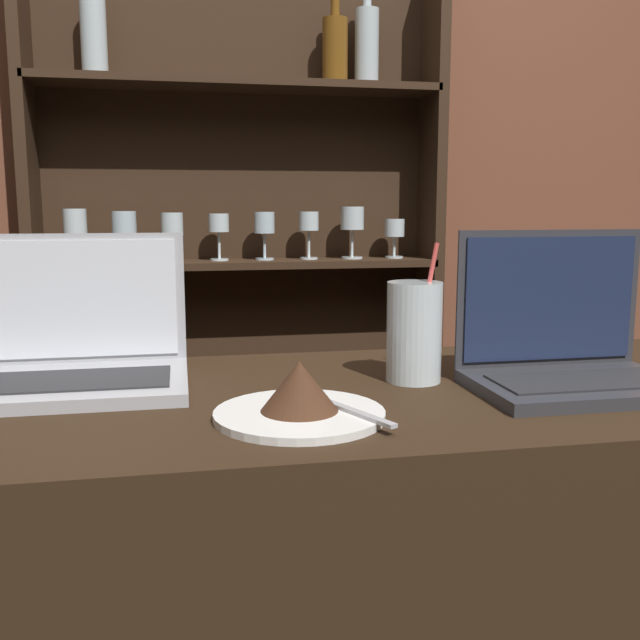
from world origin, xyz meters
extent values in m
cube|color=brown|center=(0.00, 1.43, 1.35)|extent=(7.00, 0.06, 2.70)
cube|color=#332114|center=(-0.63, 1.31, 0.97)|extent=(0.03, 0.18, 1.93)
cube|color=#332114|center=(0.47, 1.31, 0.97)|extent=(0.03, 0.18, 1.93)
cube|color=#332114|center=(-0.08, 1.40, 0.97)|extent=(1.14, 0.02, 1.93)
cube|color=#332114|center=(-0.08, 1.31, 0.58)|extent=(1.10, 0.18, 0.02)
cube|color=#332114|center=(-0.08, 1.31, 1.06)|extent=(1.10, 0.18, 0.02)
cube|color=#332114|center=(-0.08, 1.31, 1.55)|extent=(1.10, 0.18, 0.02)
cylinder|color=silver|center=(-0.52, 1.31, 1.08)|extent=(0.06, 0.06, 0.01)
cylinder|color=silver|center=(-0.52, 1.31, 1.12)|extent=(0.01, 0.01, 0.07)
cylinder|color=silver|center=(-0.52, 1.31, 1.18)|extent=(0.06, 0.06, 0.07)
cylinder|color=silver|center=(-0.40, 1.31, 1.08)|extent=(0.06, 0.06, 0.01)
cylinder|color=silver|center=(-0.40, 1.31, 1.12)|extent=(0.01, 0.01, 0.07)
cylinder|color=silver|center=(-0.40, 1.31, 1.18)|extent=(0.07, 0.07, 0.06)
cylinder|color=silver|center=(-0.27, 1.31, 1.08)|extent=(0.05, 0.05, 0.01)
cylinder|color=silver|center=(-0.27, 1.31, 1.11)|extent=(0.01, 0.01, 0.07)
cylinder|color=silver|center=(-0.27, 1.31, 1.18)|extent=(0.06, 0.06, 0.06)
cylinder|color=silver|center=(-0.14, 1.31, 1.08)|extent=(0.05, 0.05, 0.01)
cylinder|color=silver|center=(-0.14, 1.31, 1.12)|extent=(0.01, 0.01, 0.07)
cylinder|color=silver|center=(-0.14, 1.31, 1.18)|extent=(0.06, 0.06, 0.05)
cylinder|color=silver|center=(-0.01, 1.31, 1.08)|extent=(0.05, 0.05, 0.01)
cylinder|color=silver|center=(-0.01, 1.31, 1.11)|extent=(0.01, 0.01, 0.07)
cylinder|color=silver|center=(-0.01, 1.31, 1.18)|extent=(0.06, 0.06, 0.06)
cylinder|color=silver|center=(0.11, 1.31, 1.08)|extent=(0.05, 0.05, 0.01)
cylinder|color=silver|center=(0.11, 1.31, 1.12)|extent=(0.01, 0.01, 0.08)
cylinder|color=silver|center=(0.11, 1.31, 1.18)|extent=(0.06, 0.06, 0.05)
cylinder|color=silver|center=(0.24, 1.31, 1.08)|extent=(0.06, 0.06, 0.01)
cylinder|color=silver|center=(0.24, 1.31, 1.12)|extent=(0.01, 0.01, 0.08)
cylinder|color=silver|center=(0.24, 1.31, 1.19)|extent=(0.07, 0.07, 0.07)
cylinder|color=silver|center=(0.37, 1.31, 1.08)|extent=(0.05, 0.05, 0.01)
cylinder|color=silver|center=(0.37, 1.31, 1.11)|extent=(0.01, 0.01, 0.06)
cylinder|color=silver|center=(0.37, 1.31, 1.16)|extent=(0.06, 0.06, 0.05)
cylinder|color=#B2C1C6|center=(0.28, 1.31, 1.66)|extent=(0.07, 0.07, 0.20)
cylinder|color=brown|center=(0.19, 1.31, 1.65)|extent=(0.07, 0.07, 0.17)
cylinder|color=brown|center=(0.19, 1.31, 1.76)|extent=(0.02, 0.02, 0.06)
cylinder|color=#B2C1C6|center=(-0.45, 1.31, 1.67)|extent=(0.07, 0.07, 0.22)
cube|color=#ADADB2|center=(-0.41, 0.35, 0.97)|extent=(0.34, 0.23, 0.02)
cube|color=#28282B|center=(-0.41, 0.34, 0.98)|extent=(0.28, 0.13, 0.00)
cube|color=#ADADB2|center=(-0.41, 0.47, 1.08)|extent=(0.34, 0.00, 0.20)
cube|color=white|center=(-0.41, 0.46, 1.08)|extent=(0.31, 0.01, 0.18)
cube|color=#333338|center=(0.31, 0.21, 0.97)|extent=(0.30, 0.20, 0.02)
cube|color=#28282B|center=(0.31, 0.20, 0.98)|extent=(0.25, 0.11, 0.00)
cube|color=#333338|center=(0.31, 0.31, 1.08)|extent=(0.30, 0.00, 0.21)
cube|color=#1E2847|center=(0.31, 0.30, 1.08)|extent=(0.28, 0.01, 0.19)
cylinder|color=white|center=(-0.11, 0.16, 0.97)|extent=(0.22, 0.22, 0.01)
cone|color=#422616|center=(-0.11, 0.16, 1.00)|extent=(0.10, 0.10, 0.06)
cube|color=#B7B7BC|center=(-0.05, 0.14, 0.97)|extent=(0.08, 0.16, 0.00)
cylinder|color=silver|center=(0.09, 0.32, 1.04)|extent=(0.08, 0.08, 0.15)
cylinder|color=#E04C47|center=(0.11, 0.32, 1.07)|extent=(0.04, 0.01, 0.21)
camera|label=1|loc=(-0.25, -0.69, 1.22)|focal=40.00mm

